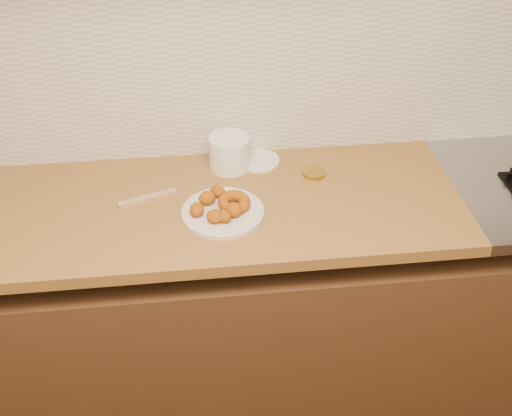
% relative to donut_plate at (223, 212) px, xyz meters
% --- Properties ---
extents(wall_back, '(4.00, 0.02, 2.70)m').
position_rel_donut_plate_xyz_m(wall_back, '(0.26, 0.38, 0.44)').
color(wall_back, tan).
rests_on(wall_back, ground).
extents(base_cabinet, '(3.60, 0.60, 0.77)m').
position_rel_donut_plate_xyz_m(base_cabinet, '(0.26, 0.07, -0.52)').
color(base_cabinet, '#4E301B').
rests_on(base_cabinet, floor).
extents(butcher_block, '(2.30, 0.62, 0.04)m').
position_rel_donut_plate_xyz_m(butcher_block, '(-0.39, 0.07, -0.03)').
color(butcher_block, olive).
rests_on(butcher_block, base_cabinet).
extents(backsplash, '(3.60, 0.02, 0.60)m').
position_rel_donut_plate_xyz_m(backsplash, '(0.26, 0.37, 0.29)').
color(backsplash, beige).
rests_on(backsplash, wall_back).
extents(donut_plate, '(0.25, 0.25, 0.01)m').
position_rel_donut_plate_xyz_m(donut_plate, '(0.00, 0.00, 0.00)').
color(donut_plate, beige).
rests_on(donut_plate, butcher_block).
extents(ring_donut, '(0.13, 0.13, 0.05)m').
position_rel_donut_plate_xyz_m(ring_donut, '(0.04, 0.01, 0.02)').
color(ring_donut, '#A1510F').
rests_on(ring_donut, donut_plate).
extents(fried_dough_chunks, '(0.17, 0.19, 0.04)m').
position_rel_donut_plate_xyz_m(fried_dough_chunks, '(-0.02, -0.00, 0.03)').
color(fried_dough_chunks, '#A1510F').
rests_on(fried_dough_chunks, donut_plate).
extents(plastic_tub, '(0.14, 0.14, 0.11)m').
position_rel_donut_plate_xyz_m(plastic_tub, '(0.04, 0.26, 0.05)').
color(plastic_tub, white).
rests_on(plastic_tub, butcher_block).
extents(tub_lid, '(0.19, 0.19, 0.01)m').
position_rel_donut_plate_xyz_m(tub_lid, '(0.14, 0.29, -0.00)').
color(tub_lid, white).
rests_on(tub_lid, butcher_block).
extents(brass_jar_lid, '(0.08, 0.08, 0.01)m').
position_rel_donut_plate_xyz_m(brass_jar_lid, '(0.32, 0.19, -0.00)').
color(brass_jar_lid, '#AB8B2D').
rests_on(brass_jar_lid, butcher_block).
extents(wooden_utensil, '(0.19, 0.08, 0.01)m').
position_rel_donut_plate_xyz_m(wooden_utensil, '(-0.23, 0.10, 0.00)').
color(wooden_utensil, tan).
rests_on(wooden_utensil, butcher_block).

